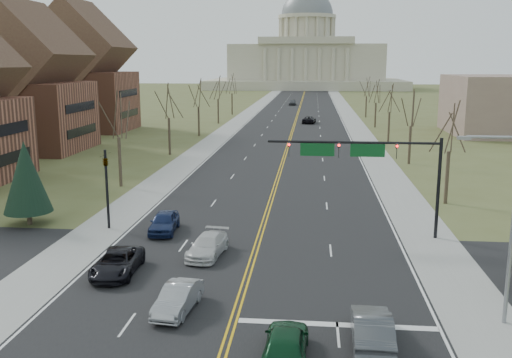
% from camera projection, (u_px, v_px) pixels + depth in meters
% --- Properties ---
extents(ground, '(600.00, 600.00, 0.00)m').
position_uv_depth(ground, '(236.00, 311.00, 28.69)').
color(ground, '#4F5229').
rests_on(ground, ground).
extents(road, '(20.00, 380.00, 0.01)m').
position_uv_depth(road, '(298.00, 114.00, 135.88)').
color(road, black).
rests_on(road, ground).
extents(cross_road, '(120.00, 14.00, 0.01)m').
position_uv_depth(cross_road, '(249.00, 269.00, 34.53)').
color(cross_road, black).
rests_on(cross_road, ground).
extents(sidewalk_left, '(4.00, 380.00, 0.03)m').
position_uv_depth(sidewalk_left, '(248.00, 114.00, 137.05)').
color(sidewalk_left, gray).
rests_on(sidewalk_left, ground).
extents(sidewalk_right, '(4.00, 380.00, 0.03)m').
position_uv_depth(sidewalk_right, '(348.00, 115.00, 134.71)').
color(sidewalk_right, gray).
rests_on(sidewalk_right, ground).
extents(center_line, '(0.42, 380.00, 0.01)m').
position_uv_depth(center_line, '(298.00, 114.00, 135.88)').
color(center_line, gold).
rests_on(center_line, road).
extents(edge_line_left, '(0.15, 380.00, 0.01)m').
position_uv_depth(edge_line_left, '(257.00, 114.00, 136.83)').
color(edge_line_left, silver).
rests_on(edge_line_left, road).
extents(edge_line_right, '(0.15, 380.00, 0.01)m').
position_uv_depth(edge_line_right, '(339.00, 115.00, 134.93)').
color(edge_line_right, silver).
rests_on(edge_line_right, road).
extents(stop_bar, '(9.50, 0.50, 0.01)m').
position_uv_depth(stop_bar, '(337.00, 325.00, 27.22)').
color(stop_bar, silver).
rests_on(stop_bar, road).
extents(capitol, '(90.00, 60.00, 50.00)m').
position_uv_depth(capitol, '(306.00, 58.00, 269.35)').
color(capitol, '#B0A992').
rests_on(capitol, ground).
extents(signal_mast, '(12.12, 0.44, 7.20)m').
position_uv_depth(signal_mast, '(366.00, 157.00, 39.95)').
color(signal_mast, black).
rests_on(signal_mast, ground).
extents(signal_left, '(0.32, 0.36, 6.00)m').
position_uv_depth(signal_left, '(107.00, 180.00, 42.21)').
color(signal_left, black).
rests_on(signal_left, ground).
extents(street_light, '(2.90, 0.25, 9.07)m').
position_uv_depth(street_light, '(508.00, 218.00, 26.39)').
color(street_light, gray).
rests_on(street_light, ground).
extents(tree_r_0, '(3.74, 3.74, 8.50)m').
position_uv_depth(tree_r_0, '(450.00, 130.00, 49.24)').
color(tree_r_0, '#31281D').
rests_on(tree_r_0, ground).
extents(tree_l_0, '(3.96, 3.96, 9.00)m').
position_uv_depth(tree_l_0, '(118.00, 118.00, 56.08)').
color(tree_l_0, '#31281D').
rests_on(tree_l_0, ground).
extents(tree_r_1, '(3.74, 3.74, 8.50)m').
position_uv_depth(tree_r_1, '(412.00, 111.00, 68.73)').
color(tree_r_1, '#31281D').
rests_on(tree_r_1, ground).
extents(tree_l_1, '(3.96, 3.96, 9.00)m').
position_uv_depth(tree_l_1, '(168.00, 103.00, 75.57)').
color(tree_l_1, '#31281D').
rests_on(tree_l_1, ground).
extents(tree_r_2, '(3.74, 3.74, 8.50)m').
position_uv_depth(tree_r_2, '(390.00, 100.00, 88.22)').
color(tree_r_2, '#31281D').
rests_on(tree_r_2, ground).
extents(tree_l_2, '(3.96, 3.96, 9.00)m').
position_uv_depth(tree_l_2, '(198.00, 95.00, 95.06)').
color(tree_l_2, '#31281D').
rests_on(tree_l_2, ground).
extents(tree_r_3, '(3.74, 3.74, 8.50)m').
position_uv_depth(tree_r_3, '(376.00, 93.00, 107.71)').
color(tree_r_3, '#31281D').
rests_on(tree_r_3, ground).
extents(tree_l_3, '(3.96, 3.96, 9.00)m').
position_uv_depth(tree_l_3, '(218.00, 89.00, 114.55)').
color(tree_l_3, '#31281D').
rests_on(tree_l_3, ground).
extents(tree_r_4, '(3.74, 3.74, 8.50)m').
position_uv_depth(tree_r_4, '(367.00, 88.00, 127.20)').
color(tree_r_4, '#31281D').
rests_on(tree_r_4, ground).
extents(tree_l_4, '(3.96, 3.96, 9.00)m').
position_uv_depth(tree_l_4, '(232.00, 85.00, 134.04)').
color(tree_l_4, '#31281D').
rests_on(tree_l_4, ground).
extents(conifer_l, '(3.64, 3.64, 6.50)m').
position_uv_depth(conifer_l, '(26.00, 177.00, 43.33)').
color(conifer_l, '#31281D').
rests_on(conifer_l, ground).
extents(bldg_left_mid, '(15.10, 14.28, 20.75)m').
position_uv_depth(bldg_left_mid, '(27.00, 89.00, 79.19)').
color(bldg_left_mid, brown).
rests_on(bldg_left_mid, ground).
extents(bldg_left_far, '(17.10, 14.28, 23.25)m').
position_uv_depth(bldg_left_far, '(82.00, 77.00, 102.57)').
color(bldg_left_far, brown).
rests_on(bldg_left_far, ground).
extents(car_nb_inner_lead, '(1.96, 4.64, 1.56)m').
position_uv_depth(car_nb_inner_lead, '(286.00, 344.00, 23.77)').
color(car_nb_inner_lead, '#0C381D').
rests_on(car_nb_inner_lead, road).
extents(car_nb_outer_lead, '(1.80, 4.90, 1.60)m').
position_uv_depth(car_nb_outer_lead, '(372.00, 329.00, 25.04)').
color(car_nb_outer_lead, '#44474A').
rests_on(car_nb_outer_lead, road).
extents(car_sb_inner_lead, '(1.93, 4.30, 1.37)m').
position_uv_depth(car_sb_inner_lead, '(178.00, 298.00, 28.57)').
color(car_sb_inner_lead, gray).
rests_on(car_sb_inner_lead, road).
extents(car_sb_outer_lead, '(2.51, 5.10, 1.39)m').
position_uv_depth(car_sb_outer_lead, '(117.00, 262.00, 33.64)').
color(car_sb_outer_lead, black).
rests_on(car_sb_outer_lead, road).
extents(car_sb_inner_second, '(2.46, 4.89, 1.36)m').
position_uv_depth(car_sb_inner_second, '(208.00, 246.00, 36.77)').
color(car_sb_inner_second, silver).
rests_on(car_sb_inner_second, road).
extents(car_sb_outer_second, '(2.10, 4.60, 1.53)m').
position_uv_depth(car_sb_outer_second, '(164.00, 222.00, 41.89)').
color(car_sb_outer_second, '#15224B').
rests_on(car_sb_outer_second, road).
extents(car_far_nb, '(2.96, 5.43, 1.45)m').
position_uv_depth(car_far_nb, '(309.00, 120.00, 116.10)').
color(car_far_nb, black).
rests_on(car_far_nb, road).
extents(car_far_sb, '(2.01, 4.92, 1.67)m').
position_uv_depth(car_far_sb, '(292.00, 102.00, 164.30)').
color(car_far_sb, '#4A4D52').
rests_on(car_far_sb, road).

